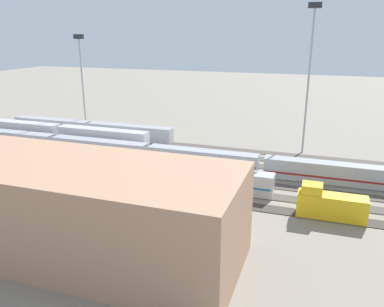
{
  "coord_description": "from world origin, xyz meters",
  "views": [
    {
      "loc": [
        -25.72,
        71.62,
        26.7
      ],
      "look_at": [
        -0.64,
        -1.49,
        2.5
      ],
      "focal_mm": 36.17,
      "sensor_mm": 36.0,
      "label": 1
    }
  ],
  "objects": [
    {
      "name": "train_on_track_0",
      "position": [
        33.02,
        -15.0,
        2.02
      ],
      "size": [
        47.2,
        3.0,
        3.8
      ],
      "color": "#A8AAB2",
      "rests_on": "ground_plane"
    },
    {
      "name": "maintenance_shed",
      "position": [
        7.59,
        35.15,
        5.91
      ],
      "size": [
        52.25,
        15.75,
        11.83
      ],
      "primitive_type": "cube",
      "color": "tan",
      "rests_on": "ground_plane"
    },
    {
      "name": "ground_plane",
      "position": [
        0.0,
        0.0,
        0.0
      ],
      "size": [
        400.0,
        400.0,
        0.0
      ],
      "primitive_type": "plane",
      "color": "gray"
    },
    {
      "name": "track_bed_2",
      "position": [
        0.0,
        -5.0,
        0.06
      ],
      "size": [
        140.0,
        2.8,
        0.12
      ],
      "primitive_type": "cube",
      "color": "#4C443D",
      "rests_on": "ground_plane"
    },
    {
      "name": "track_bed_5",
      "position": [
        0.0,
        10.0,
        0.06
      ],
      "size": [
        140.0,
        2.8,
        0.12
      ],
      "primitive_type": "cube",
      "color": "#4C443D",
      "rests_on": "ground_plane"
    },
    {
      "name": "track_bed_4",
      "position": [
        0.0,
        5.0,
        0.06
      ],
      "size": [
        140.0,
        2.8,
        0.12
      ],
      "primitive_type": "cube",
      "color": "#4C443D",
      "rests_on": "ground_plane"
    },
    {
      "name": "light_mast_2",
      "position": [
        -22.09,
        -18.43,
        20.37
      ],
      "size": [
        2.8,
        0.7,
        32.83
      ],
      "color": "#9EA0A5",
      "rests_on": "ground_plane"
    },
    {
      "name": "train_on_track_6",
      "position": [
        -28.07,
        15.0,
        2.16
      ],
      "size": [
        10.0,
        3.0,
        5.0
      ],
      "color": "gold",
      "rests_on": "ground_plane"
    },
    {
      "name": "track_bed_1",
      "position": [
        0.0,
        -10.0,
        0.06
      ],
      "size": [
        140.0,
        2.8,
        0.12
      ],
      "primitive_type": "cube",
      "color": "#4C443D",
      "rests_on": "ground_plane"
    },
    {
      "name": "light_mast_0",
      "position": [
        36.45,
        -18.34,
        16.86
      ],
      "size": [
        2.8,
        0.7,
        26.34
      ],
      "color": "#9EA0A5",
      "rests_on": "ground_plane"
    },
    {
      "name": "track_bed_6",
      "position": [
        0.0,
        15.0,
        0.06
      ],
      "size": [
        140.0,
        2.8,
        0.12
      ],
      "primitive_type": "cube",
      "color": "#3D3833",
      "rests_on": "ground_plane"
    },
    {
      "name": "train_on_track_3",
      "position": [
        -3.35,
        0.0,
        2.0
      ],
      "size": [
        119.8,
        3.06,
        3.8
      ],
      "color": "#A8AAB2",
      "rests_on": "ground_plane"
    },
    {
      "name": "train_on_track_2",
      "position": [
        35.02,
        -5.0,
        2.62
      ],
      "size": [
        47.2,
        3.0,
        5.0
      ],
      "color": "silver",
      "rests_on": "ground_plane"
    },
    {
      "name": "train_on_track_5",
      "position": [
        16.54,
        10.0,
        2.01
      ],
      "size": [
        71.4,
        3.06,
        3.8
      ],
      "color": "#B7BABF",
      "rests_on": "ground_plane"
    },
    {
      "name": "track_bed_3",
      "position": [
        0.0,
        0.0,
        0.06
      ],
      "size": [
        140.0,
        2.8,
        0.12
      ],
      "primitive_type": "cube",
      "color": "#4C443D",
      "rests_on": "ground_plane"
    },
    {
      "name": "track_bed_0",
      "position": [
        0.0,
        -15.0,
        0.06
      ],
      "size": [
        140.0,
        2.8,
        0.12
      ],
      "primitive_type": "cube",
      "color": "#4C443D",
      "rests_on": "ground_plane"
    }
  ]
}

